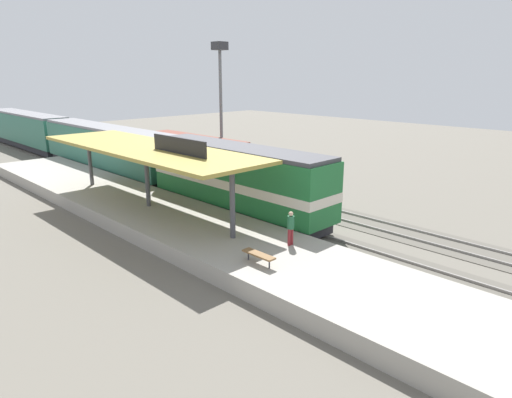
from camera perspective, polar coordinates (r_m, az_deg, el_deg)
The scene contains 12 objects.
ground_plane at distance 33.01m, azimuth -3.67°, elevation -0.07°, with size 120.00×120.00×0.00m, color #666056.
track_near at distance 31.78m, azimuth -6.39°, elevation -0.71°, with size 3.20×110.00×0.16m.
track_far at distance 34.70m, azimuth -0.44°, elevation 0.80°, with size 3.20×110.00×0.16m.
platform at distance 29.17m, azimuth -13.50°, elevation -1.70°, with size 6.00×44.00×0.90m, color #9E998E.
station_canopy at distance 28.17m, azimuth -13.93°, elevation 6.21°, with size 5.20×18.00×4.70m.
platform_bench at distance 19.60m, azimuth 0.34°, elevation -7.16°, with size 0.44×1.70×0.50m.
locomotive at distance 28.78m, azimuth -2.53°, elevation 2.54°, with size 2.93×14.43×4.44m.
passenger_carriage_front at distance 43.62m, azimuth -18.72°, elevation 6.12°, with size 2.90×20.00×4.24m.
passenger_carriage_rear at distance 62.84m, azimuth -27.30°, elevation 7.92°, with size 2.90×20.00×4.24m.
freight_car at distance 39.88m, azimuth -8.03°, elevation 5.46°, with size 2.80×12.00×3.54m.
light_mast at distance 41.16m, azimuth -4.59°, elevation 14.88°, with size 1.10×1.10×11.70m.
person_waiting at distance 21.63m, azimuth 4.47°, elevation -3.52°, with size 0.34×0.34×1.71m.
Camera 1 is at (-18.78, -24.03, 8.97)m, focal length 31.19 mm.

